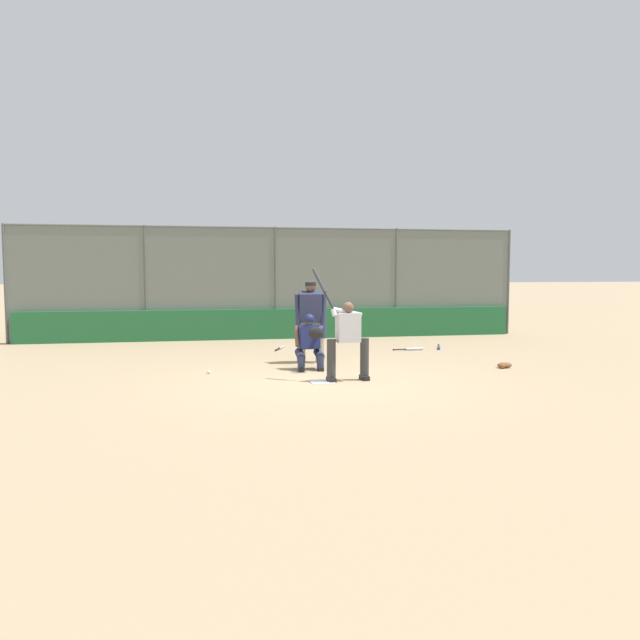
{
  "coord_description": "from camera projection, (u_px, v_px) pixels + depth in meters",
  "views": [
    {
      "loc": [
        2.12,
        11.0,
        2.05
      ],
      "look_at": [
        -0.15,
        -1.0,
        1.05
      ],
      "focal_mm": 35.0,
      "sensor_mm": 36.0,
      "label": 1
    }
  ],
  "objects": [
    {
      "name": "home_plate_marker",
      "position": [
        322.0,
        382.0,
        11.33
      ],
      "size": [
        0.43,
        0.43,
        0.01
      ],
      "primitive_type": "cube",
      "color": "white",
      "rests_on": "ground_plane"
    },
    {
      "name": "backstop_fence",
      "position": [
        276.0,
        280.0,
        18.33
      ],
      "size": [
        14.88,
        0.08,
        3.28
      ],
      "color": "#515651",
      "rests_on": "ground_plane"
    },
    {
      "name": "spare_bat_first_base_side",
      "position": [
        281.0,
        348.0,
        16.04
      ],
      "size": [
        0.35,
        0.78,
        0.07
      ],
      "rotation": [
        0.0,
        0.0,
        4.33
      ],
      "color": "black",
      "rests_on": "ground_plane"
    },
    {
      "name": "batter_at_plate",
      "position": [
        347.0,
        338.0,
        11.39
      ],
      "size": [
        1.02,
        0.59,
        2.06
      ],
      "rotation": [
        0.0,
        0.0,
        0.13
      ],
      "color": "#333333",
      "rests_on": "ground_plane"
    },
    {
      "name": "baseball_loose",
      "position": [
        209.0,
        372.0,
        12.24
      ],
      "size": [
        0.07,
        0.07,
        0.07
      ],
      "primitive_type": "sphere",
      "color": "white",
      "rests_on": "ground_plane"
    },
    {
      "name": "spare_bat_near_backstop",
      "position": [
        439.0,
        347.0,
        16.12
      ],
      "size": [
        0.36,
        0.83,
        0.07
      ],
      "rotation": [
        0.0,
        0.0,
        1.21
      ],
      "color": "black",
      "rests_on": "ground_plane"
    },
    {
      "name": "spare_bat_by_padding",
      "position": [
        314.0,
        340.0,
        17.64
      ],
      "size": [
        0.31,
        0.78,
        0.07
      ],
      "rotation": [
        0.0,
        0.0,
        1.9
      ],
      "color": "black",
      "rests_on": "ground_plane"
    },
    {
      "name": "ground_plane",
      "position": [
        322.0,
        382.0,
        11.33
      ],
      "size": [
        160.0,
        160.0,
        0.0
      ],
      "primitive_type": "plane",
      "color": "tan"
    },
    {
      "name": "bleachers_beyond",
      "position": [
        195.0,
        313.0,
        20.78
      ],
      "size": [
        10.36,
        3.05,
        1.8
      ],
      "color": "slate",
      "rests_on": "ground_plane"
    },
    {
      "name": "spare_bat_third_base_side",
      "position": [
        412.0,
        349.0,
        15.75
      ],
      "size": [
        0.81,
        0.09,
        0.07
      ],
      "rotation": [
        0.0,
        0.0,
        3.19
      ],
      "color": "black",
      "rests_on": "ground_plane"
    },
    {
      "name": "catcher_behind_plate",
      "position": [
        310.0,
        341.0,
        12.67
      ],
      "size": [
        0.6,
        0.7,
        1.14
      ],
      "rotation": [
        0.0,
        0.0,
        -0.03
      ],
      "color": "#2D334C",
      "rests_on": "ground_plane"
    },
    {
      "name": "padding_wall",
      "position": [
        276.0,
        324.0,
        18.34
      ],
      "size": [
        14.51,
        0.18,
        0.88
      ],
      "primitive_type": "cube",
      "color": "#236638",
      "rests_on": "ground_plane"
    },
    {
      "name": "fielding_glove_on_dirt",
      "position": [
        504.0,
        365.0,
        12.94
      ],
      "size": [
        0.32,
        0.24,
        0.11
      ],
      "color": "brown",
      "rests_on": "ground_plane"
    },
    {
      "name": "umpire_home",
      "position": [
        311.0,
        319.0,
        13.64
      ],
      "size": [
        0.72,
        0.49,
        1.78
      ],
      "rotation": [
        0.0,
        0.0,
        -0.13
      ],
      "color": "gray",
      "rests_on": "ground_plane"
    }
  ]
}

